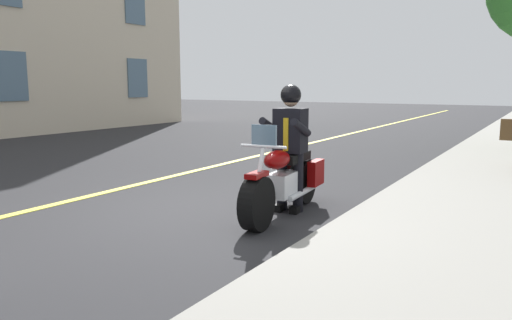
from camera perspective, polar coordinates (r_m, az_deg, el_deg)
ground_plane at (r=6.88m, az=-7.13°, el=-5.98°), size 80.00×80.00×0.00m
lane_center_stripe at (r=8.24m, az=-18.16°, el=-3.86°), size 60.00×0.16×0.01m
motorcycle_main at (r=6.63m, az=3.31°, el=-2.47°), size 2.22×0.72×1.26m
rider_main at (r=6.72m, az=3.95°, el=2.71°), size 0.66×0.59×1.74m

